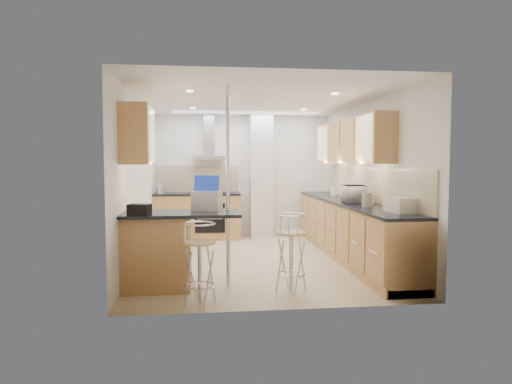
{
  "coord_description": "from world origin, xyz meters",
  "views": [
    {
      "loc": [
        -0.84,
        -7.03,
        1.57
      ],
      "look_at": [
        0.01,
        0.2,
        1.06
      ],
      "focal_mm": 32.0,
      "sensor_mm": 36.0,
      "label": 1
    }
  ],
  "objects": [
    {
      "name": "jar_c",
      "position": [
        1.44,
        -0.91,
        1.02
      ],
      "size": [
        0.15,
        0.15,
        0.2
      ],
      "primitive_type": "cylinder",
      "rotation": [
        0.0,
        0.0,
        0.07
      ],
      "color": "#ACA48A",
      "rests_on": "right_counter"
    },
    {
      "name": "bag",
      "position": [
        -1.56,
        -1.73,
        1.0
      ],
      "size": [
        0.28,
        0.23,
        0.13
      ],
      "primitive_type": "cube",
      "rotation": [
        0.0,
        0.0,
        -0.27
      ],
      "color": "black",
      "rests_on": "peninsula"
    },
    {
      "name": "ground",
      "position": [
        0.0,
        0.0,
        0.0
      ],
      "size": [
        4.8,
        4.8,
        0.0
      ],
      "primitive_type": "plane",
      "color": "tan",
      "rests_on": "ground"
    },
    {
      "name": "microwave",
      "position": [
        1.46,
        -0.29,
        1.05
      ],
      "size": [
        0.38,
        0.52,
        0.27
      ],
      "primitive_type": "imported",
      "rotation": [
        0.0,
        0.0,
        1.44
      ],
      "color": "white",
      "rests_on": "right_counter"
    },
    {
      "name": "bar_stool_end",
      "position": [
        0.2,
        -1.75,
        0.47
      ],
      "size": [
        0.5,
        0.5,
        0.94
      ],
      "primitive_type": null,
      "rotation": [
        0.0,
        0.0,
        1.21
      ],
      "color": "tan",
      "rests_on": "ground"
    },
    {
      "name": "peninsula",
      "position": [
        -1.12,
        -1.45,
        0.48
      ],
      "size": [
        1.47,
        0.72,
        0.94
      ],
      "color": "#9F623F",
      "rests_on": "ground"
    },
    {
      "name": "back_counter",
      "position": [
        -0.95,
        2.1,
        0.46
      ],
      "size": [
        1.7,
        0.63,
        0.92
      ],
      "color": "#9F623F",
      "rests_on": "ground"
    },
    {
      "name": "jar_a",
      "position": [
        1.54,
        0.42,
        1.01
      ],
      "size": [
        0.13,
        0.13,
        0.19
      ],
      "primitive_type": "cylinder",
      "rotation": [
        0.0,
        0.0,
        -0.05
      ],
      "color": "white",
      "rests_on": "right_counter"
    },
    {
      "name": "right_counter",
      "position": [
        1.5,
        0.0,
        0.46
      ],
      "size": [
        0.63,
        4.4,
        0.92
      ],
      "color": "#9F623F",
      "rests_on": "ground"
    },
    {
      "name": "laptop",
      "position": [
        -0.79,
        -1.29,
        1.06
      ],
      "size": [
        0.4,
        0.35,
        0.24
      ],
      "primitive_type": "cube",
      "rotation": [
        0.0,
        0.0,
        -0.29
      ],
      "color": "#A9ABB1",
      "rests_on": "peninsula"
    },
    {
      "name": "bar_stool_near",
      "position": [
        -0.88,
        -2.1,
        0.45
      ],
      "size": [
        0.42,
        0.42,
        0.9
      ],
      "primitive_type": null,
      "rotation": [
        0.0,
        0.0,
        -0.16
      ],
      "color": "tan",
      "rests_on": "ground"
    },
    {
      "name": "room_shell",
      "position": [
        0.32,
        0.38,
        1.54
      ],
      "size": [
        3.64,
        4.84,
        2.51
      ],
      "color": "white",
      "rests_on": "ground"
    },
    {
      "name": "jar_b",
      "position": [
        1.56,
        1.1,
        1.0
      ],
      "size": [
        0.12,
        0.12,
        0.15
      ],
      "primitive_type": "cylinder",
      "rotation": [
        0.0,
        0.0,
        0.05
      ],
      "color": "white",
      "rests_on": "right_counter"
    },
    {
      "name": "kettle",
      "position": [
        -1.64,
        1.92,
        1.02
      ],
      "size": [
        0.16,
        0.16,
        0.21
      ],
      "primitive_type": "cylinder",
      "color": "#B6B8BB",
      "rests_on": "back_counter"
    },
    {
      "name": "jar_d",
      "position": [
        1.62,
        -0.58,
        0.99
      ],
      "size": [
        0.12,
        0.12,
        0.15
      ],
      "primitive_type": "cylinder",
      "rotation": [
        0.0,
        0.0,
        0.29
      ],
      "color": "white",
      "rests_on": "right_counter"
    },
    {
      "name": "bread_bin",
      "position": [
        1.62,
        -1.61,
        1.01
      ],
      "size": [
        0.34,
        0.4,
        0.19
      ],
      "primitive_type": "cube",
      "rotation": [
        0.0,
        0.0,
        0.2
      ],
      "color": "white",
      "rests_on": "right_counter"
    }
  ]
}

